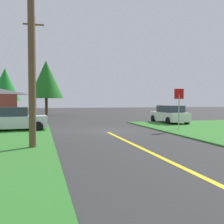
# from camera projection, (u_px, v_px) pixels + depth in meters

# --- Properties ---
(ground_plane) EXTENTS (120.00, 120.00, 0.00)m
(ground_plane) POSITION_uv_depth(u_px,v_px,m) (104.00, 131.00, 18.36)
(ground_plane) COLOR #313131
(lane_stripe_center) EXTENTS (0.20, 14.00, 0.01)m
(lane_stripe_center) POSITION_uv_depth(u_px,v_px,m) (150.00, 152.00, 10.63)
(lane_stripe_center) COLOR yellow
(lane_stripe_center) RESTS_ON ground
(stop_sign) EXTENTS (0.69, 0.07, 2.86)m
(stop_sign) POSITION_uv_depth(u_px,v_px,m) (179.00, 102.00, 18.56)
(stop_sign) COLOR #9EA0A8
(stop_sign) RESTS_ON ground
(parked_car_near_building) EXTENTS (4.04, 2.14, 1.62)m
(parked_car_near_building) POSITION_uv_depth(u_px,v_px,m) (15.00, 119.00, 18.04)
(parked_car_near_building) COLOR silver
(parked_car_near_building) RESTS_ON ground
(car_on_crossroad) EXTENTS (1.97, 4.58, 1.62)m
(car_on_crossroad) POSITION_uv_depth(u_px,v_px,m) (169.00, 114.00, 24.31)
(car_on_crossroad) COLOR white
(car_on_crossroad) RESTS_ON ground
(utility_pole_near) EXTENTS (1.77, 0.56, 7.77)m
(utility_pole_near) POSITION_uv_depth(u_px,v_px,m) (32.00, 54.00, 11.30)
(utility_pole_near) COLOR brown
(utility_pole_near) RESTS_ON ground
(utility_pole_mid) EXTENTS (1.80, 0.32, 9.46)m
(utility_pole_mid) POSITION_uv_depth(u_px,v_px,m) (34.00, 69.00, 23.74)
(utility_pole_mid) COLOR brown
(utility_pole_mid) RESTS_ON ground
(oak_tree_left) EXTENTS (3.32, 3.32, 5.66)m
(oak_tree_left) POSITION_uv_depth(u_px,v_px,m) (5.00, 85.00, 30.08)
(oak_tree_left) COLOR brown
(oak_tree_left) RESTS_ON ground
(pine_tree_center) EXTENTS (4.62, 4.62, 7.49)m
(pine_tree_center) POSITION_uv_depth(u_px,v_px,m) (46.00, 79.00, 36.76)
(pine_tree_center) COLOR brown
(pine_tree_center) RESTS_ON ground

